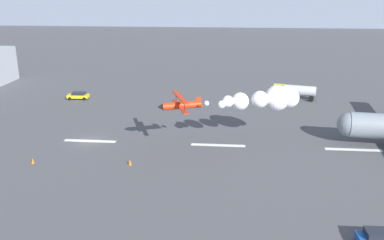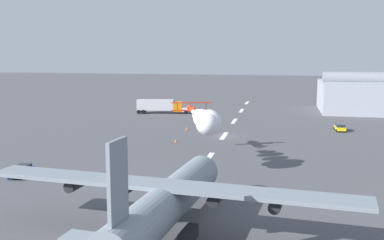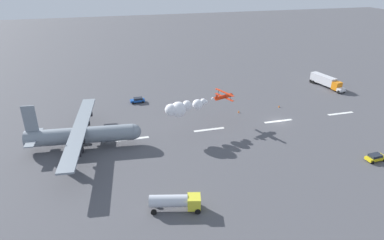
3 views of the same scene
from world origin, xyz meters
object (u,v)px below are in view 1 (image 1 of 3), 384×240
at_px(followme_car_yellow, 381,238).
at_px(traffic_cone_near, 33,161).
at_px(traffic_cone_far, 130,162).
at_px(stunt_biplane_red, 265,99).
at_px(fuel_tanker_truck, 294,91).
at_px(airport_staff_sedan, 78,95).

height_order(followme_car_yellow, traffic_cone_near, followme_car_yellow).
height_order(traffic_cone_near, traffic_cone_far, same).
distance_m(stunt_biplane_red, fuel_tanker_truck, 28.99).
bearing_deg(traffic_cone_far, airport_staff_sedan, 120.29).
xyz_separation_m(airport_staff_sedan, traffic_cone_far, (18.33, -31.38, -0.44)).
relative_size(stunt_biplane_red, traffic_cone_far, 26.27).
bearing_deg(fuel_tanker_truck, airport_staff_sedan, -174.43).
distance_m(airport_staff_sedan, traffic_cone_near, 32.51).
bearing_deg(traffic_cone_near, stunt_biplane_red, 16.56).
distance_m(stunt_biplane_red, traffic_cone_near, 32.84).
height_order(stunt_biplane_red, traffic_cone_near, stunt_biplane_red).
distance_m(stunt_biplane_red, followme_car_yellow, 26.17).
distance_m(fuel_tanker_truck, traffic_cone_near, 53.50).
height_order(followme_car_yellow, traffic_cone_far, followme_car_yellow).
distance_m(fuel_tanker_truck, airport_staff_sedan, 44.75).
relative_size(airport_staff_sedan, traffic_cone_near, 5.90).
distance_m(traffic_cone_near, traffic_cone_far, 13.00).
height_order(stunt_biplane_red, traffic_cone_far, stunt_biplane_red).
relative_size(followme_car_yellow, airport_staff_sedan, 0.99).
bearing_deg(traffic_cone_near, fuel_tanker_truck, 42.89).
relative_size(stunt_biplane_red, traffic_cone_near, 26.27).
relative_size(fuel_tanker_truck, traffic_cone_far, 11.99).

